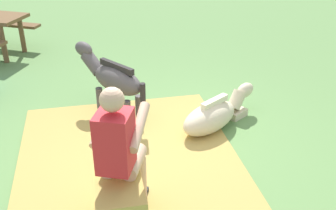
{
  "coord_description": "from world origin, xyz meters",
  "views": [
    {
      "loc": [
        -4.07,
        0.6,
        2.71
      ],
      "look_at": [
        -0.04,
        -0.24,
        0.55
      ],
      "focal_mm": 43.44,
      "sensor_mm": 36.0,
      "label": 1
    }
  ],
  "objects_px": {
    "person_seated": "(120,147)",
    "pony_standing": "(113,78)",
    "pony_lying": "(215,115)",
    "hay_bale": "(120,207)"
  },
  "relations": [
    {
      "from": "person_seated",
      "to": "pony_standing",
      "type": "height_order",
      "value": "person_seated"
    },
    {
      "from": "hay_bale",
      "to": "pony_lying",
      "type": "bearing_deg",
      "value": -41.28
    },
    {
      "from": "person_seated",
      "to": "pony_standing",
      "type": "distance_m",
      "value": 2.0
    },
    {
      "from": "pony_standing",
      "to": "pony_lying",
      "type": "distance_m",
      "value": 1.4
    },
    {
      "from": "pony_standing",
      "to": "hay_bale",
      "type": "bearing_deg",
      "value": 176.19
    },
    {
      "from": "person_seated",
      "to": "pony_lying",
      "type": "bearing_deg",
      "value": -43.42
    },
    {
      "from": "pony_lying",
      "to": "person_seated",
      "type": "bearing_deg",
      "value": 136.58
    },
    {
      "from": "hay_bale",
      "to": "person_seated",
      "type": "bearing_deg",
      "value": -15.43
    },
    {
      "from": "pony_standing",
      "to": "pony_lying",
      "type": "xyz_separation_m",
      "value": [
        -0.59,
        -1.22,
        -0.36
      ]
    },
    {
      "from": "hay_bale",
      "to": "person_seated",
      "type": "xyz_separation_m",
      "value": [
        0.16,
        -0.04,
        0.52
      ]
    }
  ]
}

